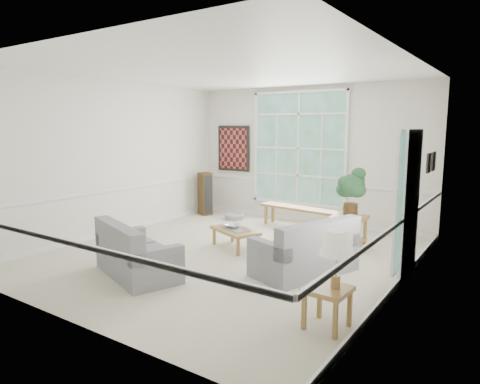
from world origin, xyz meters
name	(u,v)px	position (x,y,z in m)	size (l,w,h in m)	color
floor	(228,255)	(0.00, 0.00, -0.01)	(5.50, 6.00, 0.01)	beige
ceiling	(228,71)	(0.00, 0.00, 3.00)	(5.50, 6.00, 0.02)	white
wall_back	(307,155)	(0.00, 3.00, 1.50)	(5.50, 0.02, 3.00)	silver
wall_front	(62,187)	(0.00, -3.00, 1.50)	(5.50, 0.02, 3.00)	silver
wall_left	(115,159)	(-2.75, 0.00, 1.50)	(0.02, 6.00, 3.00)	silver
wall_right	(404,177)	(2.75, 0.00, 1.50)	(0.02, 6.00, 3.00)	silver
window_back	(298,148)	(-0.20, 2.96, 1.65)	(2.30, 0.08, 2.40)	white
entry_door	(410,204)	(2.71, 0.60, 1.05)	(0.08, 0.90, 2.10)	white
door_sidelight	(399,204)	(2.71, -0.03, 1.15)	(0.08, 0.26, 1.90)	white
wall_art	(233,148)	(-1.95, 2.95, 1.60)	(0.90, 0.06, 1.10)	maroon
wall_frame_near	(428,163)	(2.71, 1.75, 1.55)	(0.04, 0.26, 0.32)	black
wall_frame_far	(433,161)	(2.71, 2.15, 1.55)	(0.04, 0.26, 0.32)	black
loveseat_right	(304,246)	(1.44, -0.11, 0.41)	(0.79, 1.52, 0.82)	slate
loveseat_front	(138,249)	(-0.51, -1.53, 0.39)	(1.45, 0.75, 0.79)	slate
coffee_table	(235,239)	(-0.12, 0.38, 0.17)	(0.94, 0.51, 0.35)	olive
pewter_bowl	(233,226)	(-0.20, 0.42, 0.39)	(0.34, 0.34, 0.08)	#A4A4A9
window_bench	(302,218)	(0.22, 2.35, 0.23)	(1.94, 0.38, 0.45)	olive
end_table	(349,232)	(1.50, 1.57, 0.28)	(0.57, 0.57, 0.57)	olive
houseplant	(351,191)	(1.49, 1.64, 1.00)	(0.51, 0.51, 0.87)	#234E2D
side_table	(327,308)	(2.40, -1.55, 0.23)	(0.44, 0.44, 0.45)	olive
table_lamp	(336,260)	(2.48, -1.53, 0.76)	(0.36, 0.36, 0.62)	white
pet_bed	(234,217)	(-1.49, 2.33, 0.07)	(0.45, 0.45, 0.13)	gray
floor_speaker	(205,194)	(-2.40, 2.38, 0.51)	(0.32, 0.25, 1.03)	#392611
cat	(325,233)	(1.54, 0.43, 0.50)	(0.33, 0.24, 0.16)	black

